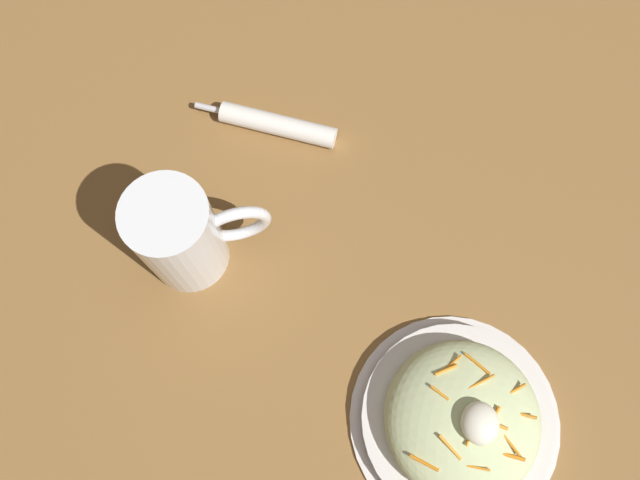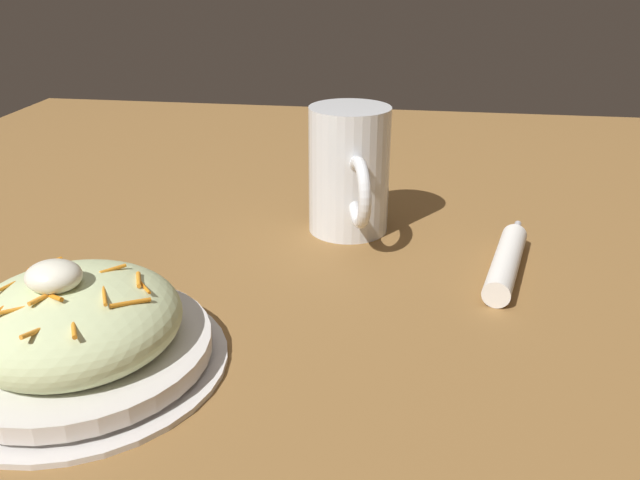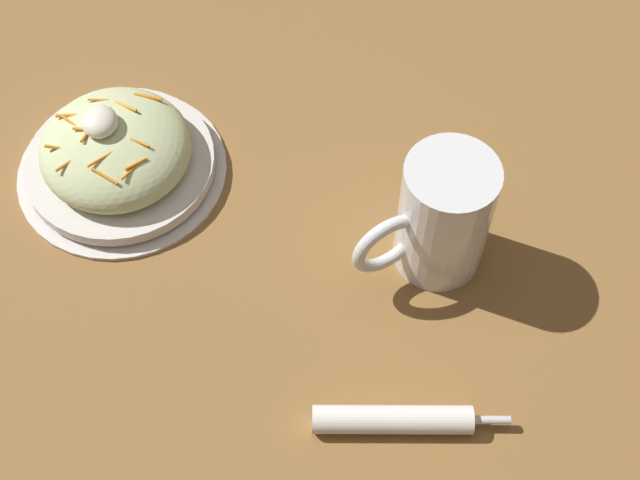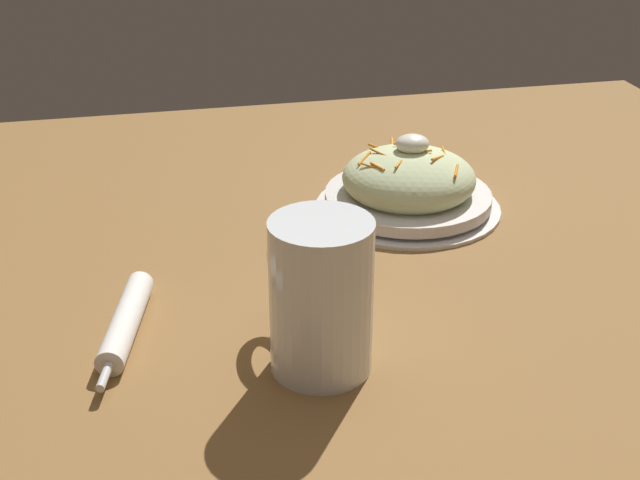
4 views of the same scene
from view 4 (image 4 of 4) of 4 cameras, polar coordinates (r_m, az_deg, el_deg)
The scene contains 4 objects.
ground_plane at distance 0.89m, azimuth 1.35°, elevation -5.51°, with size 1.43×1.43×0.00m, color olive.
salad_plate at distance 1.13m, azimuth 5.70°, elevation 3.45°, with size 0.24×0.24×0.10m.
beer_mug at distance 0.80m, azimuth -0.01°, elevation -4.16°, with size 0.09×0.15×0.15m.
napkin_roll at distance 0.90m, azimuth -12.35°, elevation -5.14°, with size 0.06×0.19×0.03m.
Camera 4 is at (-0.18, -0.73, 0.48)m, focal length 49.89 mm.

